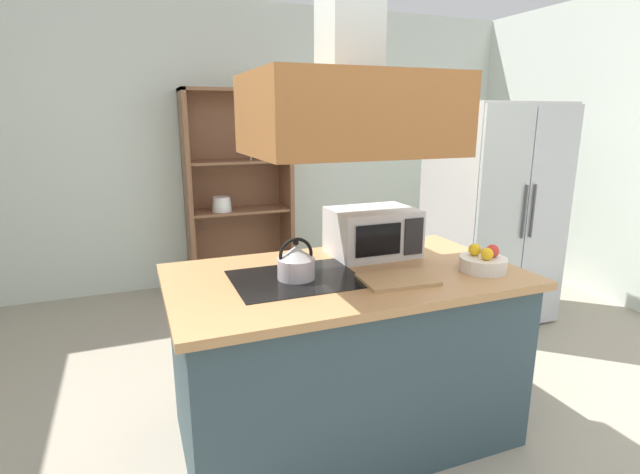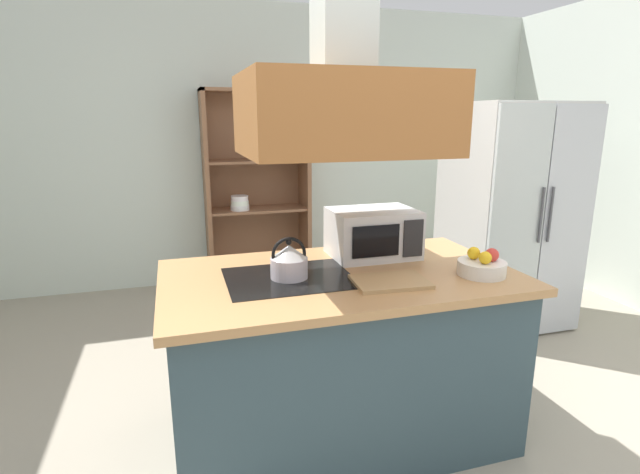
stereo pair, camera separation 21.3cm
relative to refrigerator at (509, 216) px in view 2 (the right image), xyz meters
The scene contains 10 objects.
ground_plane 2.26m from the refrigerator, 143.32° to the right, with size 7.80×7.80×0.00m, color gray.
wall_back 2.47m from the refrigerator, 133.55° to the left, with size 6.00×0.12×2.70m, color silver.
kitchen_island 2.09m from the refrigerator, 150.09° to the right, with size 1.73×0.98×0.90m.
range_hood 2.23m from the refrigerator, 150.09° to the right, with size 0.90×0.70×1.22m.
refrigerator is the anchor object (origin of this frame).
dish_cabinet 2.34m from the refrigerator, 138.88° to the left, with size 1.00×0.40×1.89m.
kettle 2.28m from the refrigerator, 153.35° to the right, with size 0.18×0.18×0.20m.
cutting_board 2.02m from the refrigerator, 142.52° to the right, with size 0.34×0.24×0.02m, color tan.
microwave 1.70m from the refrigerator, 152.54° to the right, with size 0.46×0.35×0.26m.
fruit_bowl 1.68m from the refrigerator, 132.13° to the right, with size 0.23×0.23×0.13m.
Camera 2 is at (-0.86, -1.92, 1.66)m, focal length 27.21 mm.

